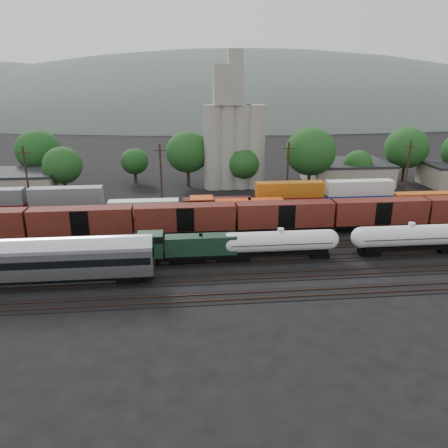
{
  "coord_description": "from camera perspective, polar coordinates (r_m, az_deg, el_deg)",
  "views": [
    {
      "loc": [
        -8.4,
        -58.45,
        23.42
      ],
      "look_at": [
        -2.25,
        2.0,
        3.0
      ],
      "focal_mm": 35.0,
      "sensor_mm": 36.0,
      "label": 1
    }
  ],
  "objects": [
    {
      "name": "industrial_sheds",
      "position": [
        97.17,
        3.25,
        6.15
      ],
      "size": [
        119.38,
        17.26,
        5.1
      ],
      "color": "#9E937F",
      "rests_on": "ground"
    },
    {
      "name": "tank_car_b",
      "position": [
        65.29,
        23.11,
        -1.56
      ],
      "size": [
        16.74,
        3.0,
        4.39
      ],
      "color": "white",
      "rests_on": "ground"
    },
    {
      "name": "grain_silo",
      "position": [
        95.95,
        1.26,
        11.29
      ],
      "size": [
        13.4,
        5.0,
        29.0
      ],
      "color": "gray",
      "rests_on": "ground"
    },
    {
      "name": "passenger_coach",
      "position": [
        54.83,
        -22.6,
        -4.22
      ],
      "size": [
        25.4,
        3.13,
        5.77
      ],
      "color": "silver",
      "rests_on": "ground"
    },
    {
      "name": "tank_car_a",
      "position": [
        58.86,
        7.36,
        -2.4
      ],
      "size": [
        16.01,
        2.87,
        4.19
      ],
      "color": "white",
      "rests_on": "ground"
    },
    {
      "name": "green_locomotive",
      "position": [
        57.45,
        -5.75,
        -3.02
      ],
      "size": [
        15.57,
        2.75,
        4.12
      ],
      "color": "black",
      "rests_on": "ground"
    },
    {
      "name": "utility_poles",
      "position": [
        82.7,
        0.15,
        6.56
      ],
      "size": [
        122.2,
        0.36,
        12.0
      ],
      "color": "black",
      "rests_on": "ground"
    },
    {
      "name": "boxcar_string",
      "position": [
        66.63,
        -5.07,
        0.76
      ],
      "size": [
        138.2,
        2.9,
        4.2
      ],
      "color": "black",
      "rests_on": "ground"
    },
    {
      "name": "tracks",
      "position": [
        63.51,
        2.21,
        -3.03
      ],
      "size": [
        180.0,
        33.2,
        0.2
      ],
      "color": "black",
      "rests_on": "ground"
    },
    {
      "name": "orange_locomotive",
      "position": [
        71.97,
        0.8,
        1.82
      ],
      "size": [
        18.78,
        3.13,
        4.69
      ],
      "color": "black",
      "rests_on": "ground"
    },
    {
      "name": "tree_band",
      "position": [
        97.65,
        5.87,
        9.05
      ],
      "size": [
        168.17,
        21.83,
        13.64
      ],
      "color": "black",
      "rests_on": "ground"
    },
    {
      "name": "distant_hills",
      "position": [
        323.1,
        -0.01,
        10.75
      ],
      "size": [
        860.0,
        286.0,
        130.0
      ],
      "color": "#59665B",
      "rests_on": "ground"
    },
    {
      "name": "container_wall",
      "position": [
        76.43,
        -3.55,
        2.65
      ],
      "size": [
        160.0,
        2.6,
        5.8
      ],
      "color": "black",
      "rests_on": "ground"
    },
    {
      "name": "ground",
      "position": [
        63.53,
        2.21,
        -3.07
      ],
      "size": [
        600.0,
        600.0,
        0.0
      ],
      "primitive_type": "plane",
      "color": "black"
    }
  ]
}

